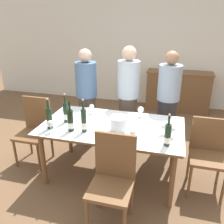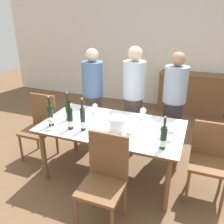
% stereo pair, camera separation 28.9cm
% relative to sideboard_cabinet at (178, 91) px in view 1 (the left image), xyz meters
% --- Properties ---
extents(ground_plane, '(12.00, 12.00, 0.00)m').
position_rel_sideboard_cabinet_xyz_m(ground_plane, '(-0.80, -2.68, -0.44)').
color(ground_plane, brown).
extents(back_wall, '(8.00, 0.10, 2.80)m').
position_rel_sideboard_cabinet_xyz_m(back_wall, '(-0.80, 0.29, 0.96)').
color(back_wall, silver).
rests_on(back_wall, ground_plane).
extents(sideboard_cabinet, '(1.39, 0.46, 0.87)m').
position_rel_sideboard_cabinet_xyz_m(sideboard_cabinet, '(0.00, 0.00, 0.00)').
color(sideboard_cabinet, brown).
rests_on(sideboard_cabinet, ground_plane).
extents(dining_table, '(1.76, 0.98, 0.75)m').
position_rel_sideboard_cabinet_xyz_m(dining_table, '(-0.80, -2.68, 0.24)').
color(dining_table, brown).
rests_on(dining_table, ground_plane).
extents(ice_bucket, '(0.22, 0.22, 0.17)m').
position_rel_sideboard_cabinet_xyz_m(ice_bucket, '(-0.69, -2.79, 0.40)').
color(ice_bucket, silver).
rests_on(ice_bucket, dining_table).
extents(wine_bottle_0, '(0.06, 0.06, 0.41)m').
position_rel_sideboard_cabinet_xyz_m(wine_bottle_0, '(-1.07, -2.93, 0.45)').
color(wine_bottle_0, '#1E3323').
rests_on(wine_bottle_0, dining_table).
extents(wine_bottle_1, '(0.07, 0.07, 0.37)m').
position_rel_sideboard_cabinet_xyz_m(wine_bottle_1, '(-1.23, -2.95, 0.44)').
color(wine_bottle_1, black).
rests_on(wine_bottle_1, dining_table).
extents(wine_bottle_2, '(0.07, 0.07, 0.38)m').
position_rel_sideboard_cabinet_xyz_m(wine_bottle_2, '(-1.39, -2.73, 0.44)').
color(wine_bottle_2, black).
rests_on(wine_bottle_2, dining_table).
extents(wine_bottle_3, '(0.07, 0.07, 0.36)m').
position_rel_sideboard_cabinet_xyz_m(wine_bottle_3, '(-0.11, -3.00, 0.43)').
color(wine_bottle_3, '#1E3323').
rests_on(wine_bottle_3, dining_table).
extents(wine_bottle_4, '(0.07, 0.07, 0.38)m').
position_rel_sideboard_cabinet_xyz_m(wine_bottle_4, '(-1.50, -2.96, 0.44)').
color(wine_bottle_4, black).
rests_on(wine_bottle_4, dining_table).
extents(wine_glass_0, '(0.07, 0.07, 0.14)m').
position_rel_sideboard_cabinet_xyz_m(wine_glass_0, '(-0.48, -3.02, 0.41)').
color(wine_glass_0, white).
rests_on(wine_glass_0, dining_table).
extents(wine_glass_1, '(0.09, 0.09, 0.15)m').
position_rel_sideboard_cabinet_xyz_m(wine_glass_1, '(-0.50, -2.33, 0.41)').
color(wine_glass_1, white).
rests_on(wine_glass_1, dining_table).
extents(wine_glass_2, '(0.08, 0.08, 0.14)m').
position_rel_sideboard_cabinet_xyz_m(wine_glass_2, '(-0.07, -2.81, 0.40)').
color(wine_glass_2, white).
rests_on(wine_glass_2, dining_table).
extents(wine_glass_3, '(0.08, 0.08, 0.15)m').
position_rel_sideboard_cabinet_xyz_m(wine_glass_3, '(-1.44, -3.05, 0.42)').
color(wine_glass_3, white).
rests_on(wine_glass_3, dining_table).
extents(wine_glass_4, '(0.08, 0.08, 0.14)m').
position_rel_sideboard_cabinet_xyz_m(wine_glass_4, '(-0.17, -2.76, 0.41)').
color(wine_glass_4, white).
rests_on(wine_glass_4, dining_table).
extents(wine_glass_5, '(0.07, 0.07, 0.14)m').
position_rel_sideboard_cabinet_xyz_m(wine_glass_5, '(-1.17, -2.39, 0.40)').
color(wine_glass_5, white).
rests_on(wine_glass_5, dining_table).
extents(chair_left_end, '(0.42, 0.42, 0.95)m').
position_rel_sideboard_cabinet_xyz_m(chair_left_end, '(-1.97, -2.59, 0.10)').
color(chair_left_end, brown).
rests_on(chair_left_end, ground_plane).
extents(chair_near_front, '(0.42, 0.42, 0.97)m').
position_rel_sideboard_cabinet_xyz_m(chair_near_front, '(-0.60, -3.40, 0.12)').
color(chair_near_front, brown).
rests_on(chair_near_front, ground_plane).
extents(chair_right_end, '(0.42, 0.42, 0.90)m').
position_rel_sideboard_cabinet_xyz_m(chair_right_end, '(0.37, -2.60, 0.09)').
color(chair_right_end, brown).
rests_on(chair_right_end, ground_plane).
extents(person_host, '(0.33, 0.33, 1.56)m').
position_rel_sideboard_cabinet_xyz_m(person_host, '(-1.42, -1.92, 0.34)').
color(person_host, '#51473D').
rests_on(person_host, ground_plane).
extents(person_guest_left, '(0.33, 0.33, 1.62)m').
position_rel_sideboard_cabinet_xyz_m(person_guest_left, '(-0.76, -1.88, 0.38)').
color(person_guest_left, '#51473D').
rests_on(person_guest_left, ground_plane).
extents(person_guest_right, '(0.33, 0.33, 1.57)m').
position_rel_sideboard_cabinet_xyz_m(person_guest_right, '(-0.16, -1.85, 0.35)').
color(person_guest_right, '#2D2D33').
rests_on(person_guest_right, ground_plane).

